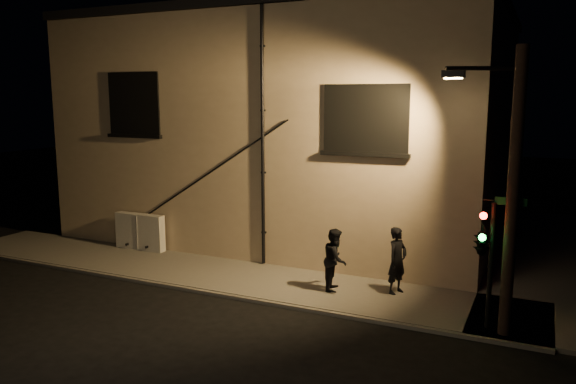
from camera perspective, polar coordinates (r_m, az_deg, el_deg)
The scene contains 8 objects.
ground at distance 15.68m, azimuth -1.53°, elevation -11.37°, with size 90.00×90.00×0.00m, color black.
sidewalk at distance 19.11m, azimuth 7.72°, elevation -7.39°, with size 21.00×16.00×0.12m.
building at distance 24.11m, azimuth 1.56°, elevation 6.71°, with size 16.20×12.23×8.80m.
utility_cabinet at distance 21.21m, azimuth -14.80°, elevation -3.91°, with size 2.00×0.34×1.32m, color beige.
pedestrian_a at distance 16.22m, azimuth 11.04°, elevation -6.84°, with size 0.69×0.45×1.90m, color black.
pedestrian_b at distance 16.26m, azimuth 4.83°, elevation -6.83°, with size 0.87×0.68×1.80m, color black.
traffic_signal at distance 13.99m, azimuth 19.17°, elevation -4.73°, with size 1.30×1.90×3.22m.
streetlamp_pole at distance 13.68m, azimuth 21.49°, elevation 0.54°, with size 2.02×1.38×6.74m.
Camera 1 is at (6.53, -13.12, 5.59)m, focal length 35.00 mm.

